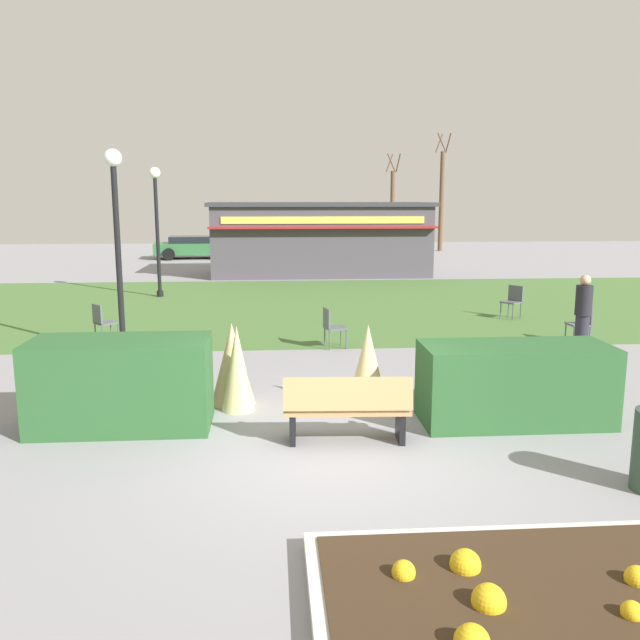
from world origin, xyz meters
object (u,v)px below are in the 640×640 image
Objects in this scene: cafe_chair_center at (102,320)px; parked_car_center_slot at (291,246)px; cafe_chair_north at (513,299)px; person_strolling at (583,315)px; lamppost_mid at (117,228)px; cafe_chair_west at (582,321)px; tree_right_bg at (441,199)px; food_kiosk at (320,238)px; cafe_chair_east at (332,324)px; tree_left_bg at (392,208)px; parked_car_west_slot at (194,247)px; lamppost_far at (157,216)px; park_bench at (347,408)px.

cafe_chair_center is 21.55m from parked_car_center_slot.
person_strolling is at bearing -91.58° from cafe_chair_north.
lamppost_mid reaches higher than cafe_chair_west.
cafe_chair_west is 0.13× the size of tree_right_bg.
cafe_chair_north is (10.40, 2.33, 0.00)m from cafe_chair_center.
cafe_chair_center is at bearing -114.28° from food_kiosk.
parked_car_center_slot is (-5.37, 22.93, -0.22)m from person_strolling.
person_strolling is 0.24× the size of tree_right_bg.
cafe_chair_north is (-0.38, 3.26, 0.00)m from cafe_chair_west.
cafe_chair_east is at bearing -89.43° from parked_car_center_slot.
tree_left_bg is 3.11m from tree_right_bg.
parked_car_west_slot is at bearing -164.28° from tree_right_bg.
tree_right_bg is (3.42, 26.00, 2.62)m from cafe_chair_west.
lamppost_far reaches higher than parked_car_west_slot.
lamppost_far is 4.73× the size of cafe_chair_center.
lamppost_far is 14.08m from parked_car_west_slot.
parked_car_west_slot is at bearing 90.93° from cafe_chair_center.
cafe_chair_west is (5.96, 5.66, 0.05)m from park_bench.
lamppost_far reaches higher than park_bench.
lamppost_far is 0.97× the size of parked_car_west_slot.
parked_car_center_slot is at bearing 79.29° from lamppost_mid.
tree_left_bg reaches higher than park_bench.
cafe_chair_center is (-10.78, 0.93, 0.00)m from cafe_chair_west.
park_bench is 0.25× the size of tree_right_bg.
cafe_chair_center is at bearing 120.29° from lamppost_mid.
parked_car_center_slot is at bearing 90.57° from cafe_chair_east.
parked_car_center_slot is at bearing -140.40° from tree_left_bg.
food_kiosk is at bearing 46.32° from lamppost_far.
person_strolling is (4.37, -15.06, -0.67)m from food_kiosk.
lamppost_far is at bearing 88.98° from cafe_chair_center.
person_strolling is (-0.50, -1.02, 0.33)m from cafe_chair_west.
parked_car_west_slot is (-0.34, 20.98, 0.12)m from cafe_chair_center.
tree_left_bg is (11.43, 26.37, 2.07)m from cafe_chair_center.
tree_right_bg is (14.07, 18.02, 0.50)m from lamppost_far.
tree_right_bg is at bearing 82.51° from cafe_chair_west.
food_kiosk is at bearing 109.14° from cafe_chair_west.
cafe_chair_center and cafe_chair_north have the same top height.
lamppost_mid and lamppost_far have the same top height.
parked_car_west_slot is at bearing -179.95° from parked_car_center_slot.
lamppost_mid reaches higher than cafe_chair_east.
park_bench is 8.22m from cafe_chair_west.
food_kiosk is 14.64m from tree_right_bg.
person_strolling reaches higher than park_bench.
food_kiosk is 1.32× the size of tree_right_bg.
tree_left_bg is at bearing 87.55° from cafe_chair_north.
cafe_chair_center is (-4.83, 6.59, 0.05)m from park_bench.
tree_right_bg is (9.29, 4.09, 2.50)m from parked_car_center_slot.
tree_right_bg is (3.80, 22.74, 2.62)m from cafe_chair_north.
parked_car_west_slot reaches higher than cafe_chair_east.
parked_car_center_slot reaches higher than cafe_chair_center.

